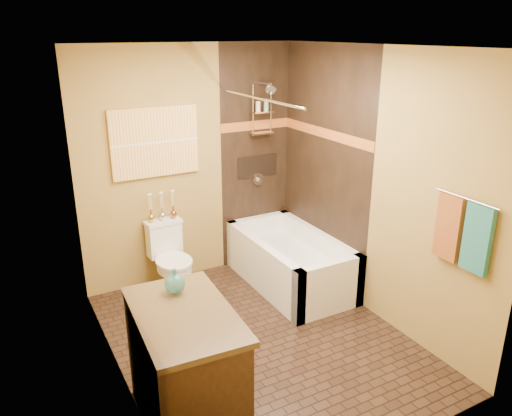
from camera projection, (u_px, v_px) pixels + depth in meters
floor at (259, 339)px, 4.47m from camera, size 3.00×3.00×0.00m
wall_left at (110, 235)px, 3.51m from camera, size 0.02×3.00×2.50m
wall_right at (373, 187)px, 4.59m from camera, size 0.02×3.00×2.50m
wall_back at (191, 166)px, 5.29m from camera, size 2.40×0.02×2.50m
wall_front at (388, 286)px, 2.81m from camera, size 2.40×0.02×2.50m
ceiling at (260, 46)px, 3.63m from camera, size 3.00×3.00×0.00m
alcove_tile_back at (255, 158)px, 5.63m from camera, size 0.85×0.01×2.50m
alcove_tile_right at (324, 168)px, 5.20m from camera, size 0.01×1.50×2.50m
mosaic_band_back at (256, 125)px, 5.49m from camera, size 0.85×0.01×0.10m
mosaic_band_right at (325, 133)px, 5.07m from camera, size 0.01×1.50×0.10m
alcove_niche at (257, 166)px, 5.67m from camera, size 0.50×0.01×0.25m
shower_fixtures at (262, 122)px, 5.41m from camera, size 0.24×0.33×1.16m
curtain_rod at (258, 98)px, 4.59m from camera, size 0.03×1.55×0.03m
towel_bar at (467, 199)px, 3.63m from camera, size 0.02×0.55×0.02m
towel_teal at (477, 239)px, 3.62m from camera, size 0.05×0.22×0.52m
towel_rust at (449, 227)px, 3.84m from camera, size 0.05×0.22×0.52m
sunset_painting at (155, 142)px, 4.99m from camera, size 0.90×0.04×0.70m
vanity_mirror at (134, 233)px, 2.90m from camera, size 0.01×1.00×0.90m
bathtub at (290, 265)px, 5.38m from camera, size 0.80×1.50×0.55m
toilet at (170, 258)px, 5.18m from camera, size 0.39×0.56×0.74m
vanity at (186, 369)px, 3.37m from camera, size 0.68×1.04×0.89m
teal_bottle at (175, 281)px, 3.43m from camera, size 0.18×0.18×0.23m
bud_vases at (162, 205)px, 5.14m from camera, size 0.31×0.06×0.30m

